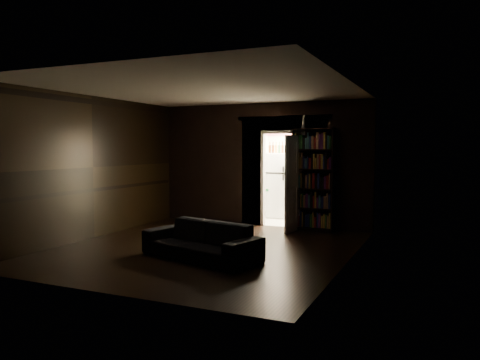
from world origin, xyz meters
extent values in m
plane|color=black|center=(0.00, 0.00, 0.00)|extent=(5.50, 5.50, 0.00)
cube|color=black|center=(-1.23, 2.80, 1.40)|extent=(2.55, 0.10, 2.80)
cube|color=black|center=(1.73, 2.80, 1.40)|extent=(1.55, 0.10, 2.80)
cube|color=black|center=(0.50, 2.80, 2.45)|extent=(0.90, 0.10, 0.70)
cube|color=black|center=(-2.50, 0.00, 1.40)|extent=(0.02, 5.50, 2.80)
cube|color=black|center=(2.50, 0.00, 1.40)|extent=(0.02, 5.50, 2.80)
cube|color=black|center=(0.00, -2.75, 1.40)|extent=(5.00, 0.02, 2.80)
cube|color=beige|center=(0.00, 0.00, 2.80)|extent=(5.00, 5.50, 0.02)
cube|color=white|center=(0.50, 2.74, 1.05)|extent=(1.04, 0.06, 2.17)
cube|color=beige|center=(0.50, 3.65, -0.05)|extent=(2.20, 1.80, 0.10)
cube|color=white|center=(0.50, 4.50, 1.20)|extent=(2.20, 0.10, 2.40)
cube|color=white|center=(-0.55, 3.65, 1.20)|extent=(0.10, 1.60, 2.40)
cube|color=white|center=(1.55, 3.65, 1.20)|extent=(0.10, 1.60, 2.40)
cube|color=white|center=(0.50, 3.65, 2.45)|extent=(2.20, 1.80, 0.10)
cube|color=#CC6E7B|center=(0.50, 4.44, 2.22)|extent=(2.00, 0.04, 0.26)
imported|color=black|center=(0.29, -0.68, 0.39)|extent=(2.17, 1.36, 0.77)
cube|color=black|center=(1.25, 2.59, 1.10)|extent=(0.95, 0.63, 2.20)
cube|color=white|center=(-0.10, 4.11, 0.82)|extent=(0.74, 0.68, 1.65)
cube|color=white|center=(0.91, 2.31, 1.02)|extent=(0.17, 0.85, 2.05)
cube|color=white|center=(1.00, 2.66, 2.35)|extent=(0.13, 0.13, 0.29)
cube|color=black|center=(-0.02, 4.01, 1.79)|extent=(0.71, 0.17, 0.28)
camera|label=1|loc=(3.88, -7.22, 1.79)|focal=35.00mm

